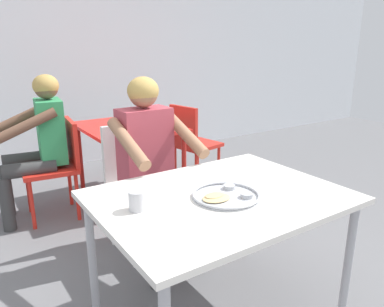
{
  "coord_description": "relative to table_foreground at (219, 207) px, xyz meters",
  "views": [
    {
      "loc": [
        -0.96,
        -1.24,
        1.44
      ],
      "look_at": [
        0.09,
        0.34,
        0.88
      ],
      "focal_mm": 34.34,
      "sensor_mm": 36.0,
      "label": 1
    }
  ],
  "objects": [
    {
      "name": "back_wall",
      "position": [
        -0.09,
        3.21,
        1.04
      ],
      "size": [
        12.0,
        0.12,
        3.4
      ],
      "primitive_type": "cube",
      "color": "silver",
      "rests_on": "ground"
    },
    {
      "name": "table_foreground",
      "position": [
        0.0,
        0.0,
        0.0
      ],
      "size": [
        1.21,
        0.91,
        0.73
      ],
      "color": "silver",
      "rests_on": "ground"
    },
    {
      "name": "thali_tray",
      "position": [
        0.0,
        -0.05,
        0.08
      ],
      "size": [
        0.33,
        0.33,
        0.03
      ],
      "color": "#B7BABF",
      "rests_on": "table_foreground"
    },
    {
      "name": "drinking_cup",
      "position": [
        -0.42,
        0.06,
        0.11
      ],
      "size": [
        0.08,
        0.08,
        0.09
      ],
      "color": "silver",
      "rests_on": "table_foreground"
    },
    {
      "name": "chair_foreground",
      "position": [
        -0.0,
        0.96,
        -0.14
      ],
      "size": [
        0.44,
        0.45,
        0.9
      ],
      "color": "silver",
      "rests_on": "ground"
    },
    {
      "name": "diner_foreground",
      "position": [
        0.0,
        0.73,
        0.08
      ],
      "size": [
        0.5,
        0.56,
        1.25
      ],
      "color": "#363636",
      "rests_on": "ground"
    },
    {
      "name": "table_background_red",
      "position": [
        0.32,
        1.82,
        -0.03
      ],
      "size": [
        0.83,
        0.96,
        0.72
      ],
      "color": "red",
      "rests_on": "ground"
    },
    {
      "name": "chair_red_left",
      "position": [
        -0.35,
        1.78,
        -0.17
      ],
      "size": [
        0.48,
        0.48,
        0.84
      ],
      "color": "red",
      "rests_on": "ground"
    },
    {
      "name": "chair_red_right",
      "position": [
        1.0,
        1.76,
        -0.17
      ],
      "size": [
        0.49,
        0.47,
        0.86
      ],
      "color": "red",
      "rests_on": "ground"
    },
    {
      "name": "patron_background",
      "position": [
        -0.47,
        1.83,
        0.06
      ],
      "size": [
        0.59,
        0.54,
        1.22
      ],
      "color": "#383838",
      "rests_on": "ground"
    }
  ]
}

